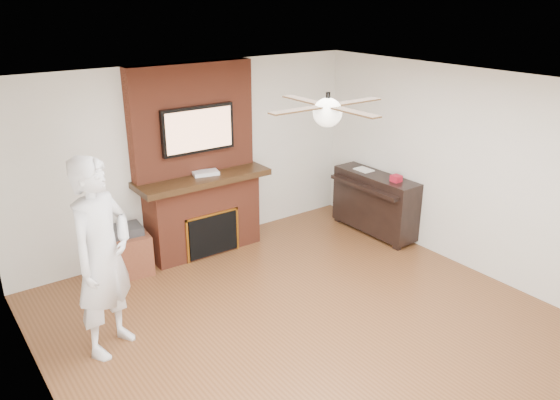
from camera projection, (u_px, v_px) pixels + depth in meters
room_shell at (324, 224)px, 5.19m from camera, size 5.36×5.86×2.86m
fireplace at (199, 180)px, 7.21m from camera, size 1.78×0.64×2.50m
tv at (198, 130)px, 6.93m from camera, size 1.00×0.08×0.60m
ceiling_fan at (328, 111)px, 4.81m from camera, size 1.21×1.21×0.31m
person at (103, 257)px, 5.11m from camera, size 0.87×0.80×1.98m
side_table at (126, 251)px, 6.81m from camera, size 0.59×0.59×0.62m
piano at (375, 202)px, 7.89m from camera, size 0.52×1.37×0.98m
cable_box at (206, 173)px, 7.13m from camera, size 0.36×0.26×0.05m
candle_orange at (205, 253)px, 7.30m from camera, size 0.07×0.07×0.10m
candle_green at (213, 249)px, 7.43m from camera, size 0.08×0.08×0.08m
candle_cream at (211, 249)px, 7.40m from camera, size 0.07×0.07×0.11m
candle_blue at (224, 246)px, 7.53m from camera, size 0.06×0.06×0.08m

